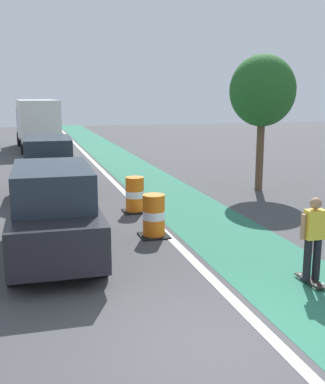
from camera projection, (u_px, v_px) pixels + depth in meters
The scene contains 10 objects.
ground_plane at pixel (217, 350), 6.65m from camera, with size 100.00×100.00×0.00m, color #424244.
bike_lane_strip at pixel (157, 186), 18.60m from camera, with size 2.50×80.00×0.01m, color #286B51.
lane_divider_stripe at pixel (120, 188), 18.19m from camera, with size 0.20×80.00×0.01m, color silver.
skateboarder_on_lane at pixel (313, 238), 8.80m from camera, with size 0.57×0.80×1.69m.
parked_suv_nearest at pixel (54, 211), 10.30m from camera, with size 1.99×4.63×2.04m.
parked_suv_second at pixel (49, 165), 17.12m from camera, with size 2.04×4.66×2.04m.
traffic_barrel_front at pixel (154, 216), 11.88m from camera, with size 0.73×0.73×1.09m.
traffic_barrel_mid at pixel (135, 195), 14.39m from camera, with size 0.73×0.73×1.09m.
delivery_truck_down_block at pixel (37, 121), 30.59m from camera, with size 2.73×7.72×3.23m.
street_tree_sidewalk at pixel (262, 91), 17.07m from camera, with size 2.40×2.40×5.00m.
Camera 1 is at (-2.41, -5.61, 3.55)m, focal length 43.90 mm.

